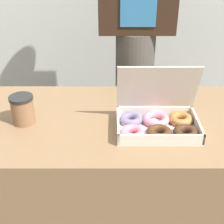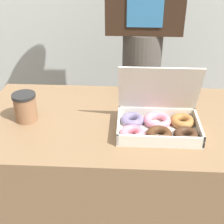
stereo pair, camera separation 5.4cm
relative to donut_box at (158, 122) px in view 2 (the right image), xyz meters
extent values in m
cube|color=brown|center=(-0.14, 0.08, -0.41)|extent=(1.18, 0.62, 0.75)
cube|color=silver|center=(0.00, -0.01, -0.03)|extent=(0.31, 0.21, 0.01)
cube|color=silver|center=(-0.15, -0.01, -0.01)|extent=(0.01, 0.21, 0.04)
cube|color=silver|center=(0.15, -0.01, -0.01)|extent=(0.01, 0.21, 0.04)
cube|color=silver|center=(0.00, -0.11, -0.01)|extent=(0.31, 0.01, 0.04)
cube|color=silver|center=(0.00, 0.09, -0.01)|extent=(0.31, 0.01, 0.04)
cube|color=silver|center=(0.00, 0.06, 0.11)|extent=(0.31, 0.08, 0.20)
torus|color=pink|center=(-0.10, -0.06, -0.02)|extent=(0.13, 0.13, 0.03)
torus|color=slate|center=(-0.10, 0.04, -0.02)|extent=(0.12, 0.12, 0.03)
torus|color=#4C2D19|center=(0.00, -0.06, -0.02)|extent=(0.11, 0.11, 0.03)
torus|color=pink|center=(0.00, 0.04, -0.02)|extent=(0.15, 0.15, 0.03)
torus|color=#422819|center=(0.10, -0.06, -0.02)|extent=(0.10, 0.10, 0.03)
torus|color=#A87038|center=(0.10, 0.04, -0.02)|extent=(0.13, 0.13, 0.03)
cylinder|color=#8C6042|center=(-0.52, 0.05, 0.01)|extent=(0.09, 0.09, 0.10)
cylinder|color=black|center=(-0.52, 0.05, 0.07)|extent=(0.09, 0.09, 0.01)
cylinder|color=#4C4742|center=(-0.05, 0.64, -0.31)|extent=(0.22, 0.22, 0.96)
camera|label=1|loc=(-0.17, -1.01, 0.62)|focal=50.00mm
camera|label=2|loc=(-0.12, -1.01, 0.62)|focal=50.00mm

